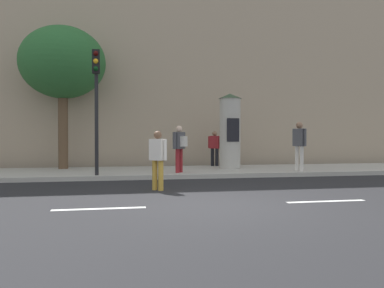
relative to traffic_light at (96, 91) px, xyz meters
name	(u,v)px	position (x,y,z in m)	size (l,w,h in m)	color
ground_plane	(219,205)	(2.71, -5.24, -2.87)	(80.00, 80.00, 0.00)	#232326
sidewalk_curb	(172,172)	(2.71, 1.76, -2.80)	(36.00, 4.00, 0.15)	#B2ADA3
lane_markings	(219,205)	(2.71, -5.24, -2.87)	(25.80, 0.16, 0.01)	silver
building_backdrop	(159,54)	(2.71, 6.76, 2.68)	(36.00, 5.00, 11.10)	tan
traffic_light	(96,91)	(0.00, 0.00, 0.00)	(0.24, 0.45, 4.03)	black
poster_column	(230,131)	(5.03, 1.94, -1.23)	(0.91, 0.91, 2.95)	#B2ADA3
street_tree	(63,63)	(-1.42, 3.03, 1.39)	(3.29, 3.29, 5.54)	brown
pedestrian_near_pole	(158,156)	(1.70, -2.77, -1.97)	(0.46, 0.46, 1.56)	#B78C33
pedestrian_in_red_top	(299,142)	(7.20, 0.37, -1.66)	(0.40, 0.58, 1.79)	silver
pedestrian_in_light_jacket	(180,144)	(2.79, 0.53, -1.74)	(0.53, 0.53, 1.64)	maroon
pedestrian_with_bag	(215,146)	(4.77, 3.37, -1.85)	(0.52, 0.50, 1.49)	black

